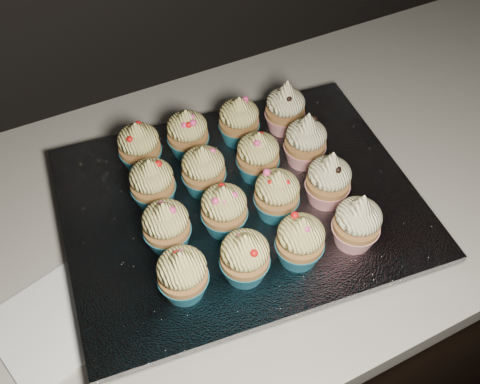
{
  "coord_description": "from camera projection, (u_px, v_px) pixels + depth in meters",
  "views": [
    {
      "loc": [
        -0.35,
        1.23,
        1.52
      ],
      "look_at": [
        -0.13,
        1.66,
        0.95
      ],
      "focal_mm": 40.0,
      "sensor_mm": 36.0,
      "label": 1
    }
  ],
  "objects": [
    {
      "name": "cupcake_12",
      "position": [
        139.0,
        147.0,
        0.78
      ],
      "size": [
        0.06,
        0.06,
        0.08
      ],
      "color": "#1C6C83",
      "rests_on": "foil_lining"
    },
    {
      "name": "cupcake_2",
      "position": [
        300.0,
        241.0,
        0.67
      ],
      "size": [
        0.06,
        0.06,
        0.08
      ],
      "color": "#1C6C83",
      "rests_on": "foil_lining"
    },
    {
      "name": "cupcake_10",
      "position": [
        258.0,
        156.0,
        0.77
      ],
      "size": [
        0.06,
        0.06,
        0.08
      ],
      "color": "#1C6C83",
      "rests_on": "foil_lining"
    },
    {
      "name": "cupcake_6",
      "position": [
        277.0,
        194.0,
        0.72
      ],
      "size": [
        0.06,
        0.06,
        0.08
      ],
      "color": "#1C6C83",
      "rests_on": "foil_lining"
    },
    {
      "name": "foil_lining",
      "position": [
        240.0,
        202.0,
        0.77
      ],
      "size": [
        0.54,
        0.44,
        0.01
      ],
      "primitive_type": "cube",
      "rotation": [
        0.0,
        0.0,
        -0.12
      ],
      "color": "silver",
      "rests_on": "baking_tray"
    },
    {
      "name": "napkin",
      "position": [
        54.0,
        324.0,
        0.67
      ],
      "size": [
        0.17,
        0.17,
        0.0
      ],
      "primitive_type": "cube",
      "rotation": [
        0.0,
        0.0,
        0.27
      ],
      "color": "white",
      "rests_on": "worktop"
    },
    {
      "name": "cupcake_9",
      "position": [
        204.0,
        170.0,
        0.75
      ],
      "size": [
        0.06,
        0.06,
        0.08
      ],
      "color": "#1C6C83",
      "rests_on": "foil_lining"
    },
    {
      "name": "cupcake_15",
      "position": [
        285.0,
        109.0,
        0.83
      ],
      "size": [
        0.06,
        0.06,
        0.1
      ],
      "color": "red",
      "rests_on": "foil_lining"
    },
    {
      "name": "cupcake_7",
      "position": [
        328.0,
        180.0,
        0.74
      ],
      "size": [
        0.06,
        0.06,
        0.1
      ],
      "color": "red",
      "rests_on": "foil_lining"
    },
    {
      "name": "cupcake_3",
      "position": [
        357.0,
        222.0,
        0.69
      ],
      "size": [
        0.06,
        0.06,
        0.1
      ],
      "color": "red",
      "rests_on": "foil_lining"
    },
    {
      "name": "cupcake_4",
      "position": [
        166.0,
        226.0,
        0.69
      ],
      "size": [
        0.06,
        0.06,
        0.08
      ],
      "color": "#1C6C83",
      "rests_on": "foil_lining"
    },
    {
      "name": "cupcake_0",
      "position": [
        183.0,
        274.0,
        0.64
      ],
      "size": [
        0.06,
        0.06,
        0.08
      ],
      "color": "#1C6C83",
      "rests_on": "foil_lining"
    },
    {
      "name": "cupcake_11",
      "position": [
        306.0,
        141.0,
        0.79
      ],
      "size": [
        0.06,
        0.06,
        0.1
      ],
      "color": "red",
      "rests_on": "foil_lining"
    },
    {
      "name": "cupcake_5",
      "position": [
        224.0,
        209.0,
        0.7
      ],
      "size": [
        0.06,
        0.06,
        0.08
      ],
      "color": "#1C6C83",
      "rests_on": "foil_lining"
    },
    {
      "name": "cupcake_8",
      "position": [
        152.0,
        183.0,
        0.73
      ],
      "size": [
        0.06,
        0.06,
        0.08
      ],
      "color": "#1C6C83",
      "rests_on": "foil_lining"
    },
    {
      "name": "worktop",
      "position": [
        302.0,
        176.0,
        0.87
      ],
      "size": [
        2.44,
        0.64,
        0.04
      ],
      "primitive_type": "cube",
      "color": "beige",
      "rests_on": "cabinet"
    },
    {
      "name": "baking_tray",
      "position": [
        240.0,
        209.0,
        0.78
      ],
      "size": [
        0.5,
        0.4,
        0.02
      ],
      "primitive_type": "cube",
      "rotation": [
        0.0,
        0.0,
        -0.12
      ],
      "color": "black",
      "rests_on": "worktop"
    },
    {
      "name": "cabinet",
      "position": [
        285.0,
        309.0,
        1.21
      ],
      "size": [
        2.4,
        0.6,
        0.86
      ],
      "primitive_type": "cube",
      "color": "black",
      "rests_on": "ground"
    },
    {
      "name": "cupcake_1",
      "position": [
        245.0,
        257.0,
        0.66
      ],
      "size": [
        0.06,
        0.06,
        0.08
      ],
      "color": "#1C6C83",
      "rests_on": "foil_lining"
    },
    {
      "name": "cupcake_14",
      "position": [
        239.0,
        121.0,
        0.82
      ],
      "size": [
        0.06,
        0.06,
        0.08
      ],
      "color": "#1C6C83",
      "rests_on": "foil_lining"
    },
    {
      "name": "cupcake_13",
      "position": [
        188.0,
        134.0,
        0.8
      ],
      "size": [
        0.06,
        0.06,
        0.08
      ],
      "color": "#1C6C83",
      "rests_on": "foil_lining"
    }
  ]
}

